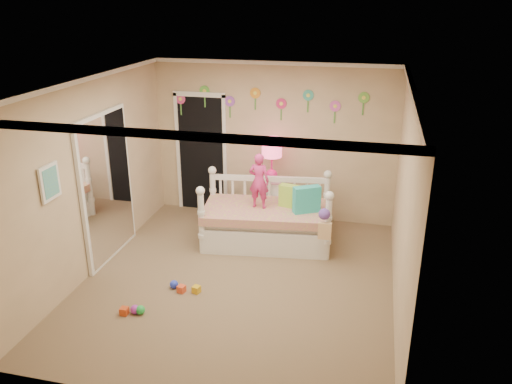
% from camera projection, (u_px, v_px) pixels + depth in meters
% --- Properties ---
extents(floor, '(4.00, 4.50, 0.01)m').
position_uv_depth(floor, '(238.00, 281.00, 6.77)').
color(floor, '#7F684C').
rests_on(floor, ground).
extents(ceiling, '(4.00, 4.50, 0.01)m').
position_uv_depth(ceiling, '(235.00, 84.00, 5.83)').
color(ceiling, white).
rests_on(ceiling, floor).
extents(back_wall, '(4.00, 0.01, 2.60)m').
position_uv_depth(back_wall, '(273.00, 142.00, 8.35)').
color(back_wall, tan).
rests_on(back_wall, floor).
extents(left_wall, '(0.01, 4.50, 2.60)m').
position_uv_depth(left_wall, '(91.00, 177.00, 6.74)').
color(left_wall, tan).
rests_on(left_wall, floor).
extents(right_wall, '(0.01, 4.50, 2.60)m').
position_uv_depth(right_wall, '(404.00, 204.00, 5.87)').
color(right_wall, tan).
rests_on(right_wall, floor).
extents(crown_molding, '(4.00, 4.50, 0.06)m').
position_uv_depth(crown_molding, '(235.00, 86.00, 5.85)').
color(crown_molding, white).
rests_on(crown_molding, ceiling).
extents(daybed, '(2.03, 1.26, 1.04)m').
position_uv_depth(daybed, '(267.00, 211.00, 7.66)').
color(daybed, white).
rests_on(daybed, floor).
extents(pillow_turquoise, '(0.41, 0.31, 0.39)m').
position_uv_depth(pillow_turquoise, '(307.00, 199.00, 7.40)').
color(pillow_turquoise, '#24B59B').
rests_on(pillow_turquoise, daybed).
extents(pillow_lime, '(0.38, 0.21, 0.34)m').
position_uv_depth(pillow_lime, '(291.00, 196.00, 7.59)').
color(pillow_lime, '#A7DF44').
rests_on(pillow_lime, daybed).
extents(child, '(0.32, 0.22, 0.84)m').
position_uv_depth(child, '(259.00, 181.00, 7.49)').
color(child, '#DA3180').
rests_on(child, daybed).
extents(nightstand, '(0.50, 0.41, 0.74)m').
position_uv_depth(nightstand, '(271.00, 202.00, 8.38)').
color(nightstand, white).
rests_on(nightstand, floor).
extents(table_lamp, '(0.32, 0.32, 0.71)m').
position_uv_depth(table_lamp, '(272.00, 153.00, 8.08)').
color(table_lamp, '#E81E81').
rests_on(table_lamp, nightstand).
extents(closet_doorway, '(0.90, 0.04, 2.07)m').
position_uv_depth(closet_doorway, '(201.00, 153.00, 8.70)').
color(closet_doorway, black).
rests_on(closet_doorway, back_wall).
extents(flower_decals, '(3.40, 0.02, 0.50)m').
position_uv_depth(flower_decals, '(268.00, 103.00, 8.12)').
color(flower_decals, '#B2668C').
rests_on(flower_decals, back_wall).
extents(mirror_closet, '(0.07, 1.30, 2.10)m').
position_uv_depth(mirror_closet, '(107.00, 187.00, 7.09)').
color(mirror_closet, white).
rests_on(mirror_closet, left_wall).
extents(wall_picture, '(0.05, 0.34, 0.42)m').
position_uv_depth(wall_picture, '(50.00, 182.00, 5.82)').
color(wall_picture, white).
rests_on(wall_picture, left_wall).
extents(hanging_bag, '(0.20, 0.16, 0.36)m').
position_uv_depth(hanging_bag, '(324.00, 225.00, 6.92)').
color(hanging_bag, beige).
rests_on(hanging_bag, daybed).
extents(toy_scatter, '(0.92, 1.37, 0.11)m').
position_uv_depth(toy_scatter, '(161.00, 300.00, 6.25)').
color(toy_scatter, '#996666').
rests_on(toy_scatter, floor).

